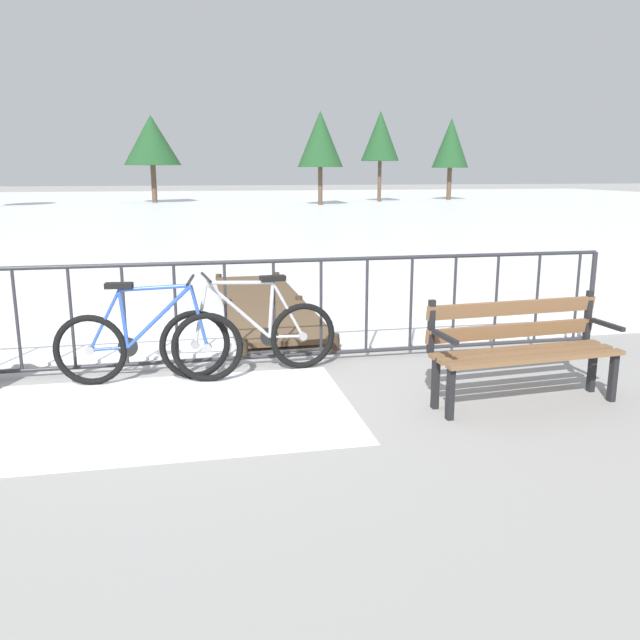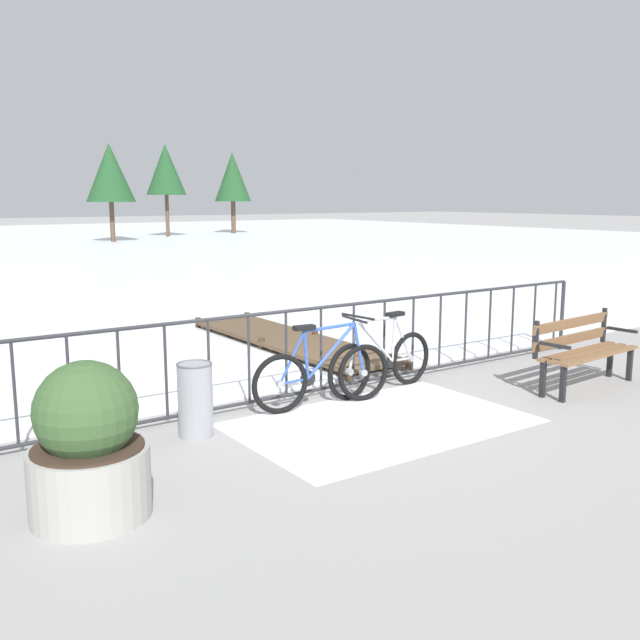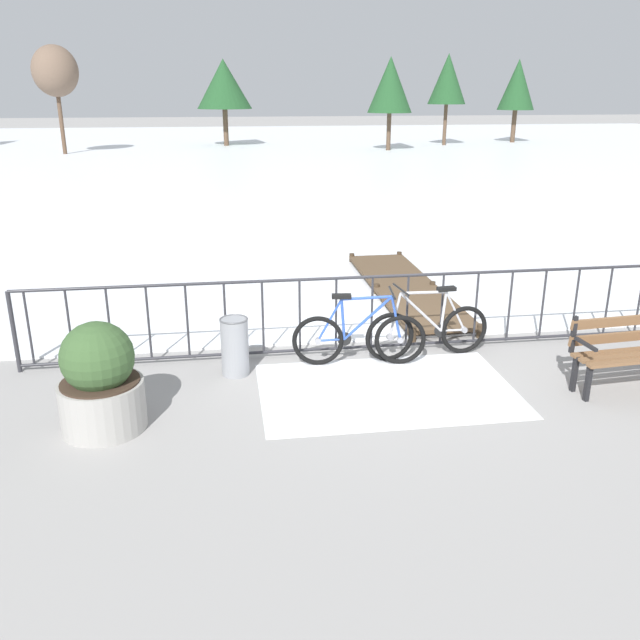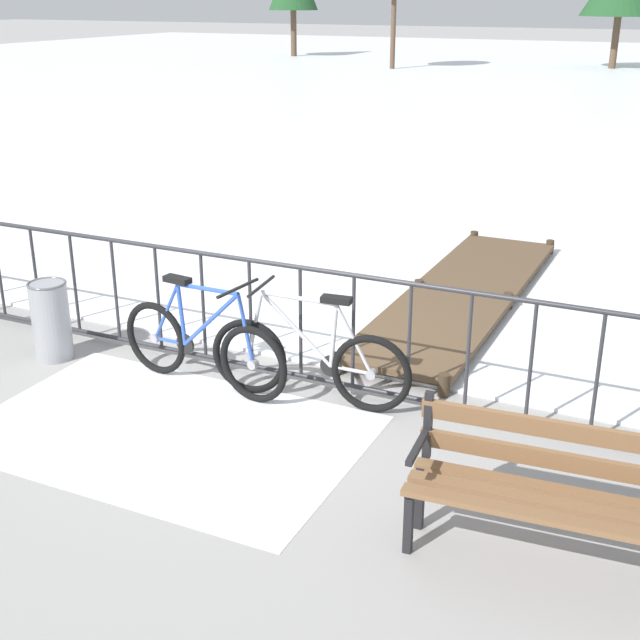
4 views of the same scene
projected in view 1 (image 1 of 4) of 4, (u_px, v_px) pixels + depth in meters
name	position (u px, v px, depth m)	size (l,w,h in m)	color
ground_plane	(179.00, 369.00, 6.48)	(160.00, 160.00, 0.00)	gray
frozen_pond	(180.00, 208.00, 33.58)	(80.00, 56.00, 0.03)	white
snow_patch	(169.00, 412.00, 5.32)	(2.98, 1.94, 0.01)	white
railing_fence	(176.00, 314.00, 6.36)	(9.06, 0.06, 1.07)	#2D2D33
bicycle_near_railing	(149.00, 345.00, 5.98)	(1.71, 0.52, 0.97)	black
bicycle_second	(251.00, 336.00, 6.28)	(1.71, 0.52, 0.97)	black
park_bench	(521.00, 343.00, 5.49)	(1.63, 0.60, 0.89)	brown
wooden_dock	(264.00, 303.00, 9.10)	(1.10, 4.56, 0.20)	brown
tree_west_mid	(152.00, 140.00, 38.28)	(3.31, 3.31, 5.05)	brown
tree_east_mid	(380.00, 136.00, 39.44)	(2.30, 2.30, 5.38)	brown
tree_far_east	(451.00, 143.00, 41.94)	(2.33, 2.33, 5.15)	brown
tree_extra	(320.00, 139.00, 35.73)	(2.49, 2.49, 5.06)	brown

